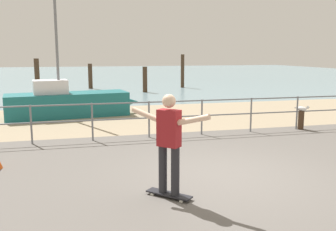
{
  "coord_description": "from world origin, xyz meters",
  "views": [
    {
      "loc": [
        -2.85,
        -6.51,
        2.38
      ],
      "look_at": [
        -0.7,
        2.0,
        0.9
      ],
      "focal_mm": 39.9,
      "sensor_mm": 36.0,
      "label": 1
    }
  ],
  "objects_px": {
    "skateboard": "(169,194)",
    "skateboarder": "(169,138)",
    "bollard_short": "(301,120)",
    "sailboat": "(72,103)",
    "seagull": "(302,109)"
  },
  "relations": [
    {
      "from": "sailboat",
      "to": "seagull",
      "type": "distance_m",
      "value": 8.14
    },
    {
      "from": "bollard_short",
      "to": "seagull",
      "type": "bearing_deg",
      "value": -54.47
    },
    {
      "from": "sailboat",
      "to": "skateboarder",
      "type": "bearing_deg",
      "value": -79.93
    },
    {
      "from": "bollard_short",
      "to": "skateboarder",
      "type": "bearing_deg",
      "value": -140.75
    },
    {
      "from": "seagull",
      "to": "bollard_short",
      "type": "bearing_deg",
      "value": 125.53
    },
    {
      "from": "seagull",
      "to": "skateboarder",
      "type": "bearing_deg",
      "value": -140.89
    },
    {
      "from": "skateboard",
      "to": "bollard_short",
      "type": "distance_m",
      "value": 6.95
    },
    {
      "from": "skateboard",
      "to": "bollard_short",
      "type": "height_order",
      "value": "bollard_short"
    },
    {
      "from": "sailboat",
      "to": "skateboard",
      "type": "distance_m",
      "value": 8.81
    },
    {
      "from": "bollard_short",
      "to": "sailboat",
      "type": "bearing_deg",
      "value": 148.37
    },
    {
      "from": "bollard_short",
      "to": "seagull",
      "type": "height_order",
      "value": "seagull"
    },
    {
      "from": "skateboarder",
      "to": "seagull",
      "type": "bearing_deg",
      "value": 39.11
    },
    {
      "from": "skateboard",
      "to": "skateboarder",
      "type": "xyz_separation_m",
      "value": [
        0.0,
        0.0,
        0.95
      ]
    },
    {
      "from": "skateboarder",
      "to": "seagull",
      "type": "relative_size",
      "value": 3.88
    },
    {
      "from": "skateboard",
      "to": "seagull",
      "type": "bearing_deg",
      "value": 39.11
    }
  ]
}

